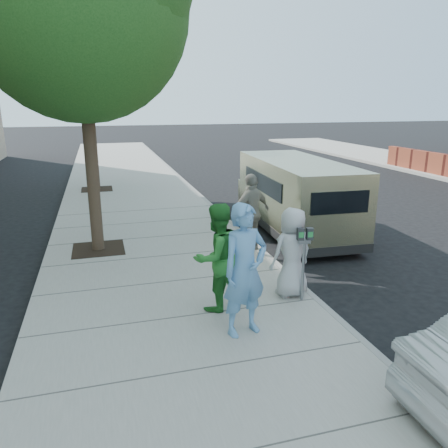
{
  "coord_description": "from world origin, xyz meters",
  "views": [
    {
      "loc": [
        -2.12,
        -7.93,
        3.58
      ],
      "look_at": [
        0.27,
        0.46,
        1.1
      ],
      "focal_mm": 35.0,
      "sensor_mm": 36.0,
      "label": 1
    }
  ],
  "objects_px": {
    "tree_near": "(80,1)",
    "van": "(295,195)",
    "person_officer": "(245,270)",
    "person_striped_polo": "(252,213)",
    "person_gray_shirt": "(292,252)",
    "person_green_shirt": "(217,257)",
    "parking_meter": "(304,249)",
    "tree_far": "(88,64)"
  },
  "relations": [
    {
      "from": "van",
      "to": "person_striped_polo",
      "type": "distance_m",
      "value": 2.37
    },
    {
      "from": "tree_far",
      "to": "person_gray_shirt",
      "type": "xyz_separation_m",
      "value": [
        3.32,
        -11.21,
        -3.92
      ]
    },
    {
      "from": "person_officer",
      "to": "person_striped_polo",
      "type": "height_order",
      "value": "person_officer"
    },
    {
      "from": "person_officer",
      "to": "person_striped_polo",
      "type": "xyz_separation_m",
      "value": [
        1.38,
        3.6,
        -0.1
      ]
    },
    {
      "from": "van",
      "to": "person_striped_polo",
      "type": "xyz_separation_m",
      "value": [
        -1.8,
        -1.54,
        -0.01
      ]
    },
    {
      "from": "van",
      "to": "person_officer",
      "type": "relative_size",
      "value": 2.73
    },
    {
      "from": "person_gray_shirt",
      "to": "person_striped_polo",
      "type": "relative_size",
      "value": 0.89
    },
    {
      "from": "tree_far",
      "to": "person_officer",
      "type": "xyz_separation_m",
      "value": [
        2.08,
        -12.25,
        -3.72
      ]
    },
    {
      "from": "tree_near",
      "to": "person_officer",
      "type": "relative_size",
      "value": 3.72
    },
    {
      "from": "tree_near",
      "to": "van",
      "type": "height_order",
      "value": "tree_near"
    },
    {
      "from": "tree_near",
      "to": "person_green_shirt",
      "type": "distance_m",
      "value": 6.14
    },
    {
      "from": "parking_meter",
      "to": "person_green_shirt",
      "type": "xyz_separation_m",
      "value": [
        -1.53,
        0.12,
        -0.05
      ]
    },
    {
      "from": "tree_far",
      "to": "person_officer",
      "type": "relative_size",
      "value": 3.21
    },
    {
      "from": "person_striped_polo",
      "to": "van",
      "type": "bearing_deg",
      "value": -163.5
    },
    {
      "from": "tree_near",
      "to": "parking_meter",
      "type": "height_order",
      "value": "tree_near"
    },
    {
      "from": "tree_far",
      "to": "person_officer",
      "type": "bearing_deg",
      "value": -80.37
    },
    {
      "from": "van",
      "to": "person_green_shirt",
      "type": "relative_size",
      "value": 3.02
    },
    {
      "from": "tree_near",
      "to": "van",
      "type": "xyz_separation_m",
      "value": [
        5.26,
        0.49,
        -4.48
      ]
    },
    {
      "from": "person_officer",
      "to": "person_gray_shirt",
      "type": "xyz_separation_m",
      "value": [
        1.24,
        1.04,
        -0.2
      ]
    },
    {
      "from": "tree_far",
      "to": "van",
      "type": "height_order",
      "value": "tree_far"
    },
    {
      "from": "van",
      "to": "person_gray_shirt",
      "type": "relative_size",
      "value": 3.39
    },
    {
      "from": "tree_near",
      "to": "person_green_shirt",
      "type": "relative_size",
      "value": 4.11
    },
    {
      "from": "van",
      "to": "person_officer",
      "type": "bearing_deg",
      "value": -118.92
    },
    {
      "from": "person_gray_shirt",
      "to": "person_striped_polo",
      "type": "xyz_separation_m",
      "value": [
        0.14,
        2.56,
        0.1
      ]
    },
    {
      "from": "tree_far",
      "to": "person_striped_polo",
      "type": "height_order",
      "value": "tree_far"
    },
    {
      "from": "person_green_shirt",
      "to": "tree_far",
      "type": "bearing_deg",
      "value": -102.91
    },
    {
      "from": "tree_near",
      "to": "parking_meter",
      "type": "bearing_deg",
      "value": -48.51
    },
    {
      "from": "parking_meter",
      "to": "person_striped_polo",
      "type": "distance_m",
      "value": 2.82
    },
    {
      "from": "person_gray_shirt",
      "to": "person_striped_polo",
      "type": "distance_m",
      "value": 2.57
    },
    {
      "from": "tree_near",
      "to": "tree_far",
      "type": "relative_size",
      "value": 1.16
    },
    {
      "from": "tree_far",
      "to": "person_green_shirt",
      "type": "height_order",
      "value": "tree_far"
    },
    {
      "from": "person_officer",
      "to": "person_gray_shirt",
      "type": "bearing_deg",
      "value": 25.03
    },
    {
      "from": "tree_far",
      "to": "parking_meter",
      "type": "distance_m",
      "value": 12.55
    },
    {
      "from": "van",
      "to": "person_green_shirt",
      "type": "bearing_deg",
      "value": -125.6
    },
    {
      "from": "person_striped_polo",
      "to": "person_officer",
      "type": "bearing_deg",
      "value": 45.01
    },
    {
      "from": "person_green_shirt",
      "to": "person_gray_shirt",
      "type": "xyz_separation_m",
      "value": [
        1.42,
        0.14,
        -0.1
      ]
    },
    {
      "from": "parking_meter",
      "to": "person_green_shirt",
      "type": "distance_m",
      "value": 1.53
    },
    {
      "from": "tree_near",
      "to": "person_green_shirt",
      "type": "height_order",
      "value": "tree_near"
    },
    {
      "from": "person_officer",
      "to": "person_green_shirt",
      "type": "xyz_separation_m",
      "value": [
        -0.18,
        0.9,
        -0.1
      ]
    },
    {
      "from": "tree_far",
      "to": "person_striped_polo",
      "type": "bearing_deg",
      "value": -68.23
    },
    {
      "from": "person_green_shirt",
      "to": "person_gray_shirt",
      "type": "height_order",
      "value": "person_green_shirt"
    },
    {
      "from": "person_officer",
      "to": "person_striped_polo",
      "type": "relative_size",
      "value": 1.11
    }
  ]
}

